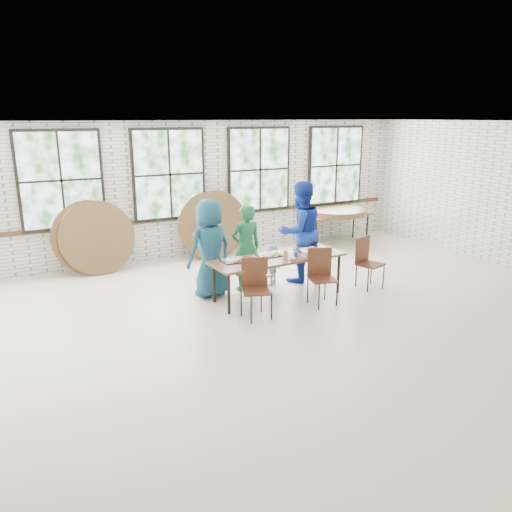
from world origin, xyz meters
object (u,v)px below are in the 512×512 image
Objects in this scene: chair_near_left at (255,283)px; chair_near_right at (321,271)px; storage_table at (336,216)px; dining_table at (278,260)px.

chair_near_left and chair_near_right have the same top height.
chair_near_left is 0.52× the size of storage_table.
chair_near_left is 1.00× the size of chair_near_right.
chair_near_left is 5.19m from storage_table.
storage_table is (3.26, 2.75, -0.00)m from dining_table.
chair_near_left is (-0.74, -0.56, -0.13)m from dining_table.
chair_near_left is at bearing -163.42° from chair_near_right.
dining_table is 2.56× the size of chair_near_right.
storage_table is (2.74, 3.30, 0.13)m from chair_near_right.
dining_table is at bearing 149.19° from chair_near_right.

